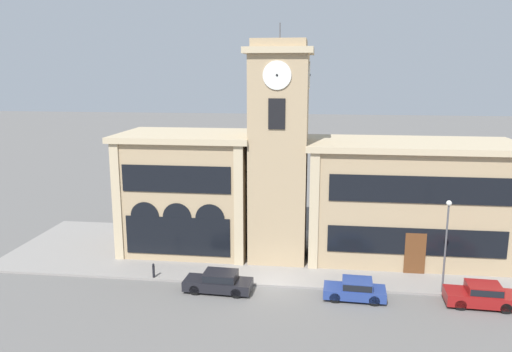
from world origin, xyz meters
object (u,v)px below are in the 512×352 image
Objects in this scene: parked_car_mid at (355,289)px; parked_car_far at (481,295)px; fire_hydrant at (360,282)px; parked_car_near at (219,281)px; street_lamp at (447,234)px; bollard at (154,271)px.

parked_car_mid is 7.89m from parked_car_far.
fire_hydrant is (0.38, 1.48, -0.15)m from parked_car_mid.
parked_car_near is 15.49m from street_lamp.
parked_car_mid is 3.87× the size of bollard.
street_lamp is 5.99× the size of bollard.
parked_car_far reaches higher than bollard.
parked_car_near reaches higher than bollard.
street_lamp reaches higher than bollard.
parked_car_far reaches higher than fire_hydrant.
parked_car_near is 9.14m from parked_car_mid.
parked_car_far reaches higher than parked_car_near.
street_lamp is (15.01, 1.54, 3.52)m from parked_car_near.
parked_car_far is at bearing -177.18° from parked_car_near.
street_lamp is 20.43m from bollard.
bollard is at bearing -12.91° from parked_car_near.
bollard is at bearing -179.81° from fire_hydrant.
parked_car_near reaches higher than fire_hydrant.
bollard is at bearing -2.94° from parked_car_mid.
fire_hydrant is at bearing -8.35° from parked_car_far.
street_lamp is 7.31× the size of fire_hydrant.
parked_car_far is at bearing -37.27° from street_lamp.
parked_car_mid is at bearing -177.18° from parked_car_near.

